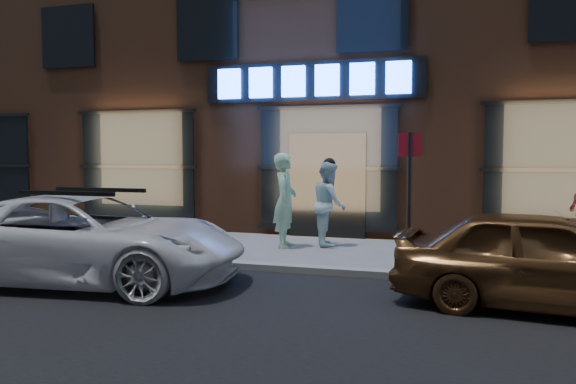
{
  "coord_description": "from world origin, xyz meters",
  "views": [
    {
      "loc": [
        2.9,
        -8.7,
        1.95
      ],
      "look_at": [
        -0.24,
        1.6,
        1.2
      ],
      "focal_mm": 35.0,
      "sensor_mm": 36.0,
      "label": 1
    }
  ],
  "objects_px": {
    "man_bowtie": "(285,200)",
    "man_cap": "(329,204)",
    "sign_post": "(409,190)",
    "gold_sedan": "(548,260)",
    "white_suv": "(85,239)"
  },
  "relations": [
    {
      "from": "gold_sedan",
      "to": "white_suv",
      "type": "bearing_deg",
      "value": 100.28
    },
    {
      "from": "man_bowtie",
      "to": "man_cap",
      "type": "bearing_deg",
      "value": -67.24
    },
    {
      "from": "man_bowtie",
      "to": "white_suv",
      "type": "xyz_separation_m",
      "value": [
        -1.92,
        -3.96,
        -0.31
      ]
    },
    {
      "from": "man_cap",
      "to": "sign_post",
      "type": "distance_m",
      "value": 3.27
    },
    {
      "from": "man_bowtie",
      "to": "man_cap",
      "type": "relative_size",
      "value": 1.1
    },
    {
      "from": "sign_post",
      "to": "white_suv",
      "type": "bearing_deg",
      "value": -168.71
    },
    {
      "from": "man_bowtie",
      "to": "white_suv",
      "type": "height_order",
      "value": "man_bowtie"
    },
    {
      "from": "man_bowtie",
      "to": "sign_post",
      "type": "bearing_deg",
      "value": -135.87
    },
    {
      "from": "man_cap",
      "to": "white_suv",
      "type": "xyz_separation_m",
      "value": [
        -2.74,
        -4.43,
        -0.22
      ]
    },
    {
      "from": "man_cap",
      "to": "gold_sedan",
      "type": "height_order",
      "value": "man_cap"
    },
    {
      "from": "man_bowtie",
      "to": "sign_post",
      "type": "height_order",
      "value": "sign_post"
    },
    {
      "from": "white_suv",
      "to": "gold_sedan",
      "type": "distance_m",
      "value": 6.42
    },
    {
      "from": "gold_sedan",
      "to": "sign_post",
      "type": "height_order",
      "value": "sign_post"
    },
    {
      "from": "man_cap",
      "to": "gold_sedan",
      "type": "distance_m",
      "value": 5.47
    },
    {
      "from": "man_bowtie",
      "to": "sign_post",
      "type": "relative_size",
      "value": 0.85
    }
  ]
}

